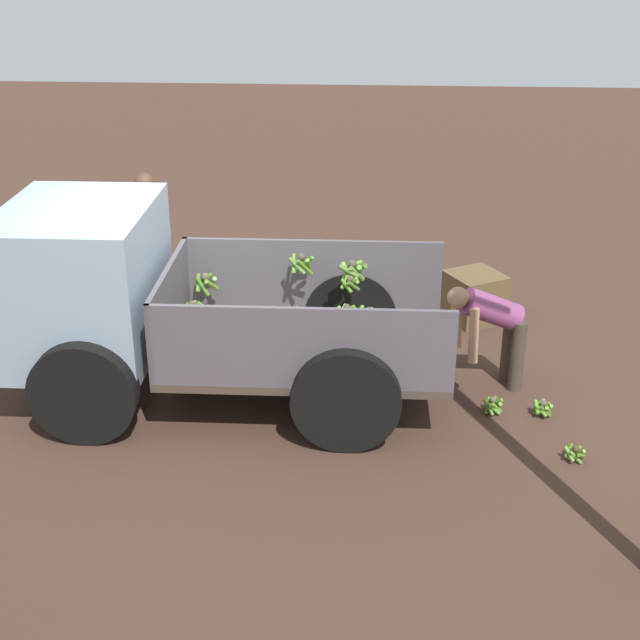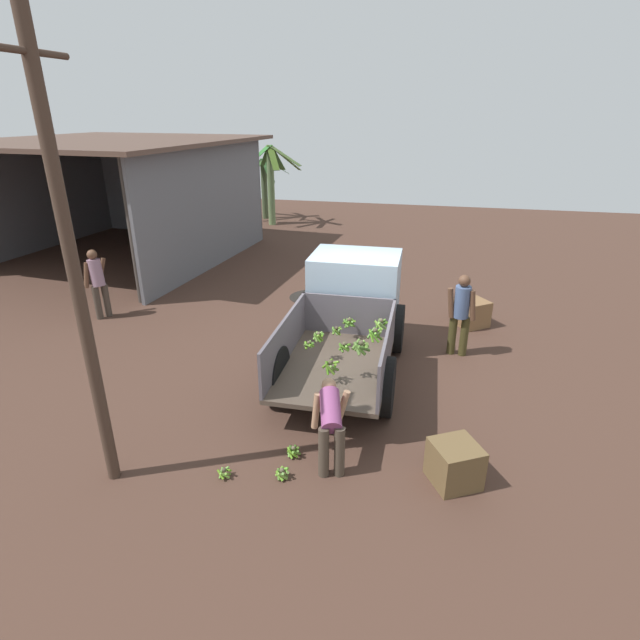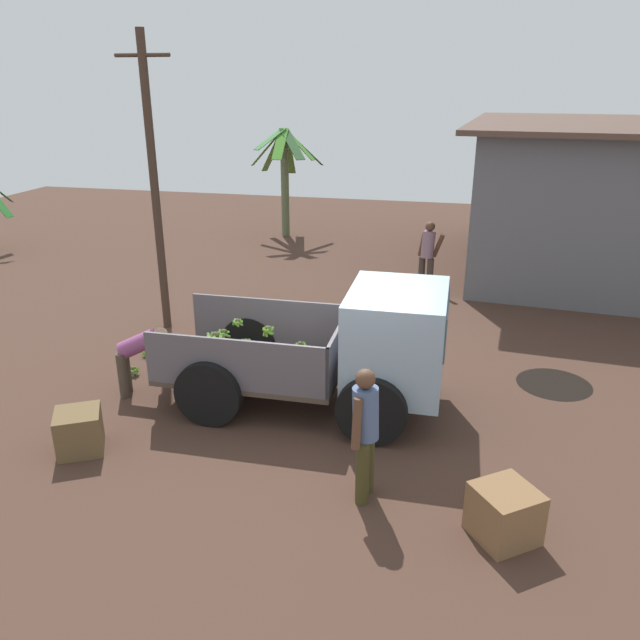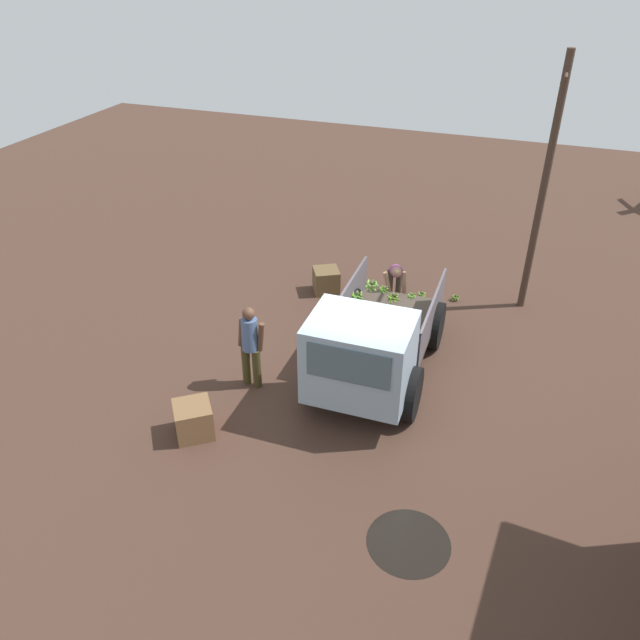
{
  "view_description": "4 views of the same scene",
  "coord_description": "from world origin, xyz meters",
  "views": [
    {
      "loc": [
        -2.04,
        8.0,
        4.43
      ],
      "look_at": [
        -1.6,
        0.85,
        1.16
      ],
      "focal_mm": 50.0,
      "sensor_mm": 36.0,
      "label": 1
    },
    {
      "loc": [
        -8.87,
        -1.3,
        4.62
      ],
      "look_at": [
        -0.38,
        0.65,
        0.93
      ],
      "focal_mm": 28.0,
      "sensor_mm": 36.0,
      "label": 2
    },
    {
      "loc": [
        1.57,
        -8.23,
        4.73
      ],
      "look_at": [
        -0.47,
        0.5,
        1.27
      ],
      "focal_mm": 35.0,
      "sensor_mm": 36.0,
      "label": 3
    },
    {
      "loc": [
        9.2,
        2.5,
        7.47
      ],
      "look_at": [
        -0.05,
        -0.84,
        1.28
      ],
      "focal_mm": 35.0,
      "sensor_mm": 36.0,
      "label": 4
    }
  ],
  "objects": [
    {
      "name": "ground",
      "position": [
        0.0,
        0.0,
        0.0
      ],
      "size": [
        36.0,
        36.0,
        0.0
      ],
      "primitive_type": "plane",
      "color": "#462F24"
    },
    {
      "name": "mud_patch_0",
      "position": [
        3.25,
        1.71,
        0.0
      ],
      "size": [
        1.22,
        1.22,
        0.01
      ],
      "primitive_type": "cylinder",
      "color": "black",
      "rests_on": "ground"
    },
    {
      "name": "cargo_truck",
      "position": [
        0.24,
        0.17,
        1.03
      ],
      "size": [
        4.27,
        2.12,
        1.94
      ],
      "rotation": [
        0.0,
        0.0,
        0.01
      ],
      "color": "#4B3E33",
      "rests_on": "ground"
    },
    {
      "name": "warehouse_shed",
      "position": [
        6.2,
        8.83,
        2.74
      ],
      "size": [
        8.8,
        8.45,
        3.77
      ],
      "rotation": [
        0.0,
        0.0,
        -0.09
      ],
      "color": "#5E5E63",
      "rests_on": "ground"
    },
    {
      "name": "utility_pole",
      "position": [
        -4.2,
        2.66,
        2.88
      ],
      "size": [
        1.06,
        0.16,
        5.59
      ],
      "color": "#422F25",
      "rests_on": "ground"
    },
    {
      "name": "banana_palm_2",
      "position": [
        11.72,
        5.56,
        1.8
      ],
      "size": [
        2.5,
        2.69,
        3.28
      ],
      "color": "#698552",
      "rests_on": "ground"
    },
    {
      "name": "banana_palm_3",
      "position": [
        12.95,
        6.3,
        1.42
      ],
      "size": [
        2.27,
        2.33,
        2.63
      ],
      "color": "#48593A",
      "rests_on": "ground"
    },
    {
      "name": "person_foreground_visitor",
      "position": [
        0.65,
        -1.97,
        0.94
      ],
      "size": [
        0.36,
        0.6,
        1.7
      ],
      "rotation": [
        0.0,
        0.0,
        3.03
      ],
      "color": "#3F381B",
      "rests_on": "ground"
    },
    {
      "name": "person_worker_loading",
      "position": [
        -3.27,
        -0.16,
        0.7
      ],
      "size": [
        0.84,
        0.6,
        1.14
      ],
      "rotation": [
        0.0,
        0.0,
        0.27
      ],
      "color": "#44392E",
      "rests_on": "ground"
    },
    {
      "name": "person_bystander_near_shed",
      "position": [
        0.8,
        6.29,
        0.92
      ],
      "size": [
        0.66,
        0.48,
        1.65
      ],
      "rotation": [
        0.0,
        0.0,
        1.12
      ],
      "color": "#3F342C",
      "rests_on": "ground"
    },
    {
      "name": "banana_bunch_on_ground_0",
      "position": [
        -3.89,
        1.18,
        0.09
      ],
      "size": [
        0.21,
        0.21,
        0.16
      ],
      "color": "#403A29",
      "rests_on": "ground"
    },
    {
      "name": "banana_bunch_on_ground_1",
      "position": [
        -3.73,
        0.41,
        0.09
      ],
      "size": [
        0.2,
        0.22,
        0.17
      ],
      "color": "brown",
      "rests_on": "ground"
    },
    {
      "name": "banana_bunch_on_ground_2",
      "position": [
        -3.25,
        0.39,
        0.1
      ],
      "size": [
        0.21,
        0.21,
        0.18
      ],
      "color": "brown",
      "rests_on": "ground"
    },
    {
      "name": "wooden_crate_0",
      "position": [
        -3.27,
        -1.84,
        0.29
      ],
      "size": [
        0.8,
        0.8,
        0.58
      ],
      "primitive_type": "cube",
      "rotation": [
        0.0,
        0.0,
        2.09
      ],
      "color": "brown",
      "rests_on": "ground"
    },
    {
      "name": "wooden_crate_1",
      "position": [
        2.26,
        -2.32,
        0.3
      ],
      "size": [
        0.88,
        0.88,
        0.61
      ],
      "primitive_type": "cube",
      "rotation": [
        0.0,
        0.0,
        0.65
      ],
      "color": "brown",
      "rests_on": "ground"
    }
  ]
}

